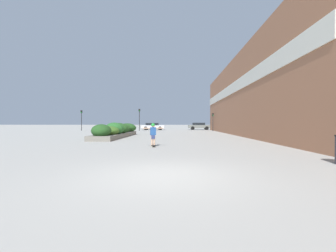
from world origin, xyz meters
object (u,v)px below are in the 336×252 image
Objects in this scene: car_center_left at (153,126)px; traffic_light_left at (139,116)px; traffic_light_far_left at (81,117)px; traffic_light_right at (213,119)px; car_center_right at (256,126)px; skateboard at (153,145)px; car_leftmost at (199,126)px; skateboarder at (153,132)px.

car_center_left is 1.16× the size of traffic_light_left.
car_center_left is 1.22× the size of traffic_light_far_left.
car_center_left is 13.22m from traffic_light_far_left.
traffic_light_far_left reaches higher than traffic_light_right.
car_center_right is 1.16× the size of traffic_light_far_left.
car_center_left reaches higher than skateboard.
car_leftmost is at bearing 100.30° from car_center_left.
traffic_light_left reaches higher than skateboard.
traffic_light_far_left is (-21.53, -5.99, 1.70)m from car_leftmost.
car_leftmost is 6.91m from traffic_light_right.
traffic_light_left is (-1.88, -4.72, 1.84)m from car_center_left.
traffic_light_far_left reaches higher than car_leftmost.
skateboard is 0.18× the size of car_leftmost.
traffic_light_right is (7.53, 25.72, 2.05)m from skateboard.
skateboarder is 0.35× the size of traffic_light_far_left.
traffic_light_left is (-5.23, 25.88, 1.71)m from skateboarder.
skateboarder reaches higher than skateboard.
skateboarder is at bearing -27.88° from car_center_right.
car_center_left is at bearing 155.84° from traffic_light_right.
skateboard is at bearing -106.32° from traffic_light_right.
car_leftmost reaches higher than skateboard.
car_leftmost is 1.06× the size of car_center_right.
car_center_left is at bearing 19.29° from traffic_light_far_left.
car_center_right is at bearing 10.81° from traffic_light_far_left.
car_leftmost is at bearing 30.06° from traffic_light_left.
car_center_right reaches higher than skateboard.
skateboard is 0.63× the size of skateboarder.
skateboarder is 30.67m from traffic_light_far_left.
car_center_right reaches higher than car_center_left.
traffic_light_right is (1.73, -6.55, 1.35)m from car_leftmost.
car_center_left is 5.41m from traffic_light_left.
traffic_light_right is at bearing -0.72° from traffic_light_left.
car_leftmost is 1.45× the size of traffic_light_right.
traffic_light_far_left is (-32.96, -6.29, 1.66)m from car_center_right.
traffic_light_far_left is (-15.73, 26.28, 1.59)m from skateboarder.
car_center_right is at bearing 49.46° from skateboard.
car_leftmost is at bearing -88.51° from car_center_right.
traffic_light_left reaches higher than car_leftmost.
traffic_light_right is at bearing 65.84° from car_center_left.
car_center_left is (-9.16, -1.66, -0.03)m from car_leftmost.
traffic_light_left is at bearing 88.77° from skateboarder.
car_center_right is (11.43, 0.30, 0.04)m from car_leftmost.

